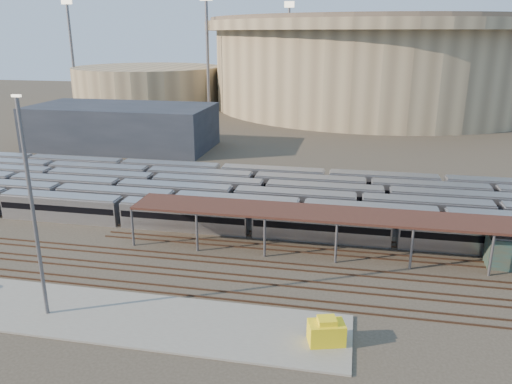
{
  "coord_description": "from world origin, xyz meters",
  "views": [
    {
      "loc": [
        19.1,
        -53.62,
        26.1
      ],
      "look_at": [
        5.93,
        12.0,
        4.75
      ],
      "focal_mm": 35.0,
      "sensor_mm": 36.0,
      "label": 1
    }
  ],
  "objects": [
    {
      "name": "ground",
      "position": [
        0.0,
        0.0,
        0.0
      ],
      "size": [
        420.0,
        420.0,
        0.0
      ],
      "primitive_type": "plane",
      "color": "#383026",
      "rests_on": "ground"
    },
    {
      "name": "apron",
      "position": [
        -5.0,
        -15.0,
        0.1
      ],
      "size": [
        50.0,
        9.0,
        0.2
      ],
      "primitive_type": "cube",
      "color": "gray",
      "rests_on": "ground"
    },
    {
      "name": "inspection_shed",
      "position": [
        22.0,
        4.0,
        4.98
      ],
      "size": [
        60.3,
        6.0,
        5.3
      ],
      "color": "slate",
      "rests_on": "ground"
    },
    {
      "name": "stadium",
      "position": [
        25.0,
        140.0,
        16.47
      ],
      "size": [
        124.0,
        124.0,
        32.5
      ],
      "color": "tan",
      "rests_on": "ground"
    },
    {
      "name": "empty_tracks",
      "position": [
        0.0,
        -5.0,
        0.09
      ],
      "size": [
        170.0,
        9.62,
        0.18
      ],
      "color": "#4C3323",
      "rests_on": "ground"
    },
    {
      "name": "floodlight_3",
      "position": [
        -10.0,
        160.0,
        20.65
      ],
      "size": [
        4.0,
        1.0,
        38.4
      ],
      "color": "slate",
      "rests_on": "ground"
    },
    {
      "name": "yard_light_pole",
      "position": [
        -9.12,
        -15.91,
        10.77
      ],
      "size": [
        0.8,
        0.36,
        20.97
      ],
      "color": "slate",
      "rests_on": "apron"
    },
    {
      "name": "subway_trains",
      "position": [
        0.96,
        18.5,
        1.8
      ],
      "size": [
        124.47,
        23.9,
        3.6
      ],
      "color": "#B5B5BA",
      "rests_on": "ground"
    },
    {
      "name": "floodlight_0",
      "position": [
        -30.0,
        110.0,
        20.65
      ],
      "size": [
        4.0,
        1.0,
        38.4
      ],
      "color": "slate",
      "rests_on": "ground"
    },
    {
      "name": "secondary_arena",
      "position": [
        -60.0,
        130.0,
        7.0
      ],
      "size": [
        56.0,
        56.0,
        14.0
      ],
      "primitive_type": "cylinder",
      "color": "tan",
      "rests_on": "ground"
    },
    {
      "name": "service_building",
      "position": [
        -35.0,
        55.0,
        5.0
      ],
      "size": [
        42.0,
        20.0,
        10.0
      ],
      "primitive_type": "cube",
      "color": "#1E232D",
      "rests_on": "ground"
    },
    {
      "name": "yellow_equipment",
      "position": [
        17.71,
        -15.46,
        1.18
      ],
      "size": [
        3.54,
        2.73,
        1.95
      ],
      "primitive_type": "cube",
      "rotation": [
        0.0,
        0.0,
        0.28
      ],
      "color": "yellow",
      "rests_on": "apron"
    },
    {
      "name": "floodlight_1",
      "position": [
        -85.0,
        120.0,
        20.65
      ],
      "size": [
        4.0,
        1.0,
        38.4
      ],
      "color": "slate",
      "rests_on": "ground"
    }
  ]
}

